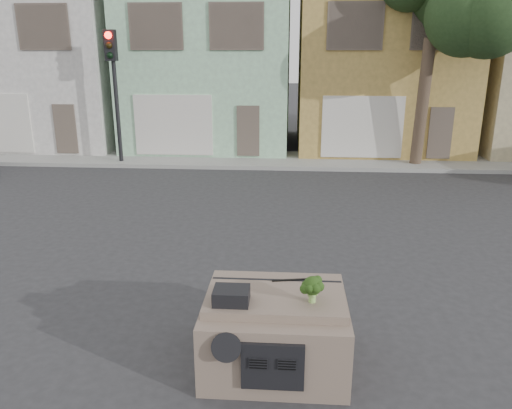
# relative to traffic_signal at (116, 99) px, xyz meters

# --- Properties ---
(ground_plane) EXTENTS (120.00, 120.00, 0.00)m
(ground_plane) POSITION_rel_traffic_signal_xyz_m (6.50, -9.50, -2.55)
(ground_plane) COLOR #303033
(ground_plane) RESTS_ON ground
(sidewalk) EXTENTS (40.00, 3.00, 0.15)m
(sidewalk) POSITION_rel_traffic_signal_xyz_m (6.50, 1.00, -2.47)
(sidewalk) COLOR gray
(sidewalk) RESTS_ON ground
(townhouse_white) EXTENTS (7.20, 8.20, 7.55)m
(townhouse_white) POSITION_rel_traffic_signal_xyz_m (-4.50, 5.00, 1.23)
(townhouse_white) COLOR beige
(townhouse_white) RESTS_ON ground
(townhouse_mint) EXTENTS (7.20, 8.20, 7.55)m
(townhouse_mint) POSITION_rel_traffic_signal_xyz_m (3.00, 5.00, 1.23)
(townhouse_mint) COLOR #9CCEA6
(townhouse_mint) RESTS_ON ground
(townhouse_tan) EXTENTS (7.20, 8.20, 7.55)m
(townhouse_tan) POSITION_rel_traffic_signal_xyz_m (10.50, 5.00, 1.23)
(townhouse_tan) COLOR #AF8E46
(townhouse_tan) RESTS_ON ground
(traffic_signal) EXTENTS (0.40, 0.40, 5.10)m
(traffic_signal) POSITION_rel_traffic_signal_xyz_m (0.00, 0.00, 0.00)
(traffic_signal) COLOR black
(traffic_signal) RESTS_ON ground
(tree_near) EXTENTS (4.40, 4.00, 8.50)m
(tree_near) POSITION_rel_traffic_signal_xyz_m (11.50, 0.30, 1.70)
(tree_near) COLOR #21391A
(tree_near) RESTS_ON ground
(car_dashboard) EXTENTS (2.00, 1.80, 1.12)m
(car_dashboard) POSITION_rel_traffic_signal_xyz_m (6.50, -12.50, -1.99)
(car_dashboard) COLOR #796557
(car_dashboard) RESTS_ON ground
(instrument_hump) EXTENTS (0.48, 0.38, 0.20)m
(instrument_hump) POSITION_rel_traffic_signal_xyz_m (5.92, -12.85, -1.33)
(instrument_hump) COLOR black
(instrument_hump) RESTS_ON car_dashboard
(wiper_arm) EXTENTS (0.69, 0.15, 0.02)m
(wiper_arm) POSITION_rel_traffic_signal_xyz_m (6.78, -12.12, -1.42)
(wiper_arm) COLOR black
(wiper_arm) RESTS_ON car_dashboard
(broccoli) EXTENTS (0.42, 0.42, 0.38)m
(broccoli) POSITION_rel_traffic_signal_xyz_m (7.00, -12.76, -1.24)
(broccoli) COLOR #1D350F
(broccoli) RESTS_ON car_dashboard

